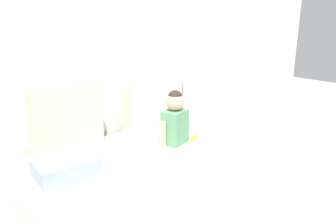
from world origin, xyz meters
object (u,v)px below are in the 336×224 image
Objects in this scene: couch at (169,160)px; toddler at (175,118)px; throw_pillow_center at (147,107)px; folded_blanket at (66,167)px; throw_pillow_right at (205,92)px; banana at (194,137)px; throw_pillow_left at (67,118)px.

toddler is (-0.02, -0.11, 0.42)m from couch.
throw_pillow_center is (0.00, 0.33, 0.43)m from couch.
toddler reaches higher than throw_pillow_center.
folded_blanket reaches higher than couch.
throw_pillow_right reaches higher than toddler.
couch is 14.69× the size of banana.
throw_pillow_right is 0.91m from toddler.
throw_pillow_left reaches higher than throw_pillow_right.
throw_pillow_right is at bearing 28.87° from toddler.
throw_pillow_left is at bearing 180.00° from throw_pillow_right.
folded_blanket is at bearing -179.94° from toddler.
throw_pillow_right is (0.77, 0.33, 0.47)m from couch.
banana is (-0.60, -0.47, -0.24)m from throw_pillow_right.
throw_pillow_center is 1.08m from folded_blanket.
throw_pillow_right is 1.32× the size of folded_blanket.
toddler is at bearing -30.26° from throw_pillow_left.
toddler is (0.75, -0.44, -0.04)m from throw_pillow_left.
toddler is at bearing -101.52° from couch.
couch is 0.96m from throw_pillow_left.
folded_blanket is at bearing -113.85° from throw_pillow_left.
throw_pillow_right is at bearing 14.17° from folded_blanket.
throw_pillow_left is 0.87m from toddler.
throw_pillow_right is 1.14× the size of toddler.
toddler is 2.72× the size of banana.
throw_pillow_left reaches higher than banana.
throw_pillow_right is at bearing 0.00° from throw_pillow_center.
couch is at bearing -23.21° from throw_pillow_left.
throw_pillow_right is at bearing 23.21° from couch.
banana is at bearing -1.69° from folded_blanket.
throw_pillow_right is 3.11× the size of banana.
throw_pillow_center reaches higher than banana.
throw_pillow_center is 0.97× the size of toddler.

